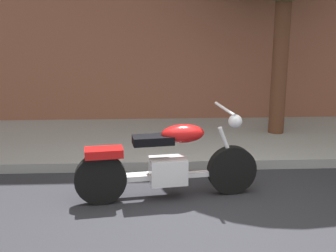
% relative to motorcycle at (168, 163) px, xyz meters
% --- Properties ---
extents(ground_plane, '(60.00, 60.00, 0.00)m').
position_rel_motorcycle_xyz_m(ground_plane, '(0.48, -0.63, -0.45)').
color(ground_plane, '#28282D').
extents(sidewalk, '(18.09, 2.67, 0.14)m').
position_rel_motorcycle_xyz_m(sidewalk, '(0.48, 2.28, -0.38)').
color(sidewalk, '#969696').
rests_on(sidewalk, ground).
extents(motorcycle, '(2.22, 0.70, 1.11)m').
position_rel_motorcycle_xyz_m(motorcycle, '(0.00, 0.00, 0.00)').
color(motorcycle, black).
rests_on(motorcycle, ground).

